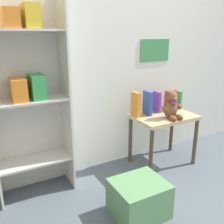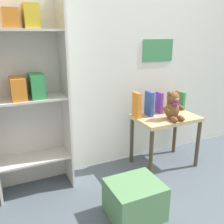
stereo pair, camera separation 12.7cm
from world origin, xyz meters
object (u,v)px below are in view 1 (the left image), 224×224
object	(u,v)px
teddy_bear	(172,105)
book_standing_green	(177,100)
book_standing_purple	(157,102)
storage_bin	(139,199)
book_standing_orange	(135,105)
book_standing_blue	(148,103)
book_standing_red	(168,101)
bookshelf_side	(27,89)
display_table	(164,123)

from	to	relation	value
teddy_bear	book_standing_green	distance (m)	0.37
book_standing_purple	storage_bin	world-z (taller)	book_standing_purple
book_standing_orange	storage_bin	distance (m)	0.94
teddy_bear	book_standing_purple	bearing A→B (deg)	90.30
storage_bin	book_standing_blue	bearing A→B (deg)	50.93
book_standing_red	storage_bin	distance (m)	1.19
bookshelf_side	book_standing_green	bearing A→B (deg)	-1.40
teddy_bear	book_standing_purple	world-z (taller)	teddy_bear
teddy_bear	book_standing_green	xyz separation A→B (m)	(0.29, 0.23, -0.03)
book_standing_green	storage_bin	size ratio (longest dim) A/B	0.50
display_table	book_standing_blue	xyz separation A→B (m)	(-0.15, 0.10, 0.21)
book_standing_orange	teddy_bear	bearing A→B (deg)	-34.59
bookshelf_side	book_standing_blue	xyz separation A→B (m)	(1.16, -0.07, -0.26)
display_table	book_standing_green	distance (m)	0.37
book_standing_green	storage_bin	distance (m)	1.30
bookshelf_side	teddy_bear	xyz separation A→B (m)	(1.31, -0.27, -0.26)
display_table	book_standing_orange	bearing A→B (deg)	159.92
book_standing_red	book_standing_green	size ratio (longest dim) A/B	1.06
book_standing_purple	bookshelf_side	bearing A→B (deg)	178.09
bookshelf_side	book_standing_purple	distance (m)	1.34
teddy_bear	storage_bin	world-z (taller)	teddy_bear
bookshelf_side	storage_bin	bearing A→B (deg)	-49.64
display_table	storage_bin	world-z (taller)	display_table
book_standing_orange	book_standing_purple	bearing A→B (deg)	5.25
display_table	book_standing_blue	distance (m)	0.27
book_standing_green	bookshelf_side	bearing A→B (deg)	-179.58
bookshelf_side	book_standing_blue	bearing A→B (deg)	-3.32
teddy_bear	storage_bin	distance (m)	0.99
teddy_bear	book_standing_purple	xyz separation A→B (m)	(-0.00, 0.23, -0.02)
book_standing_orange	storage_bin	bearing A→B (deg)	-119.91
bookshelf_side	book_standing_blue	size ratio (longest dim) A/B	6.75
book_standing_orange	book_standing_green	bearing A→B (deg)	2.81
bookshelf_side	storage_bin	size ratio (longest dim) A/B	4.23
teddy_bear	book_standing_blue	xyz separation A→B (m)	(-0.15, 0.20, -0.00)
display_table	book_standing_blue	bearing A→B (deg)	145.36
book_standing_orange	book_standing_red	bearing A→B (deg)	1.45
bookshelf_side	book_standing_green	world-z (taller)	bookshelf_side
display_table	book_standing_purple	bearing A→B (deg)	90.00
bookshelf_side	storage_bin	distance (m)	1.25
bookshelf_side	book_standing_purple	size ratio (longest dim) A/B	7.56
display_table	book_standing_purple	distance (m)	0.24
book_standing_green	display_table	bearing A→B (deg)	-154.25
bookshelf_side	storage_bin	xyz separation A→B (m)	(0.62, -0.73, -0.79)
book_standing_blue	book_standing_orange	bearing A→B (deg)	178.65
book_standing_orange	book_standing_red	distance (m)	0.44
book_standing_green	storage_bin	world-z (taller)	book_standing_green
book_standing_orange	book_standing_green	world-z (taller)	book_standing_orange
book_standing_orange	book_standing_green	size ratio (longest dim) A/B	1.26
book_standing_blue	storage_bin	size ratio (longest dim) A/B	0.63
book_standing_red	book_standing_green	xyz separation A→B (m)	(0.15, 0.02, -0.01)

